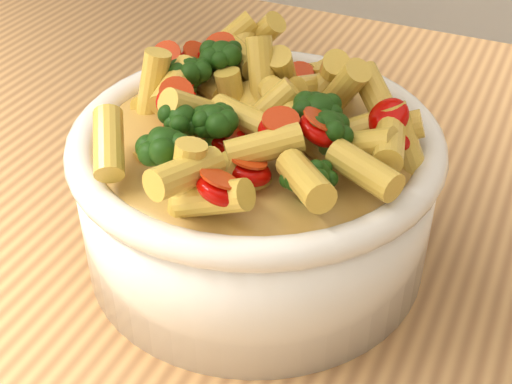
% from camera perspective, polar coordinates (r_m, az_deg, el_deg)
% --- Properties ---
extents(table, '(1.20, 0.80, 0.90)m').
position_cam_1_polar(table, '(0.58, -5.94, -9.91)').
color(table, tan).
rests_on(table, ground).
extents(serving_bowl, '(0.23, 0.23, 0.10)m').
position_cam_1_polar(serving_bowl, '(0.45, -0.00, 0.12)').
color(serving_bowl, white).
rests_on(serving_bowl, table).
extents(pasta_salad, '(0.18, 0.18, 0.04)m').
position_cam_1_polar(pasta_salad, '(0.42, -0.00, 6.83)').
color(pasta_salad, '#F7BE4E').
rests_on(pasta_salad, serving_bowl).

